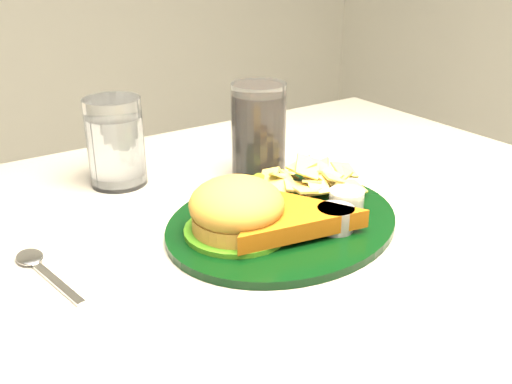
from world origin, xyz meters
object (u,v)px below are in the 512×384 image
Objects in this scene: water_glass at (116,142)px; fork_napkin at (312,197)px; cola_glass at (259,133)px; dinner_plate at (283,199)px.

water_glass is 0.30m from fork_napkin.
water_glass is at bearing 126.89° from fork_napkin.
dinner_plate is at bearing -112.50° from cola_glass.
water_glass is 0.88× the size of cola_glass.
cola_glass is at bearing -29.37° from water_glass.
dinner_plate is 0.09m from fork_napkin.
water_glass is 0.72× the size of fork_napkin.
cola_glass reaches higher than dinner_plate.
dinner_plate is 2.18× the size of cola_glass.
fork_napkin is (0.08, 0.04, -0.03)m from dinner_plate.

